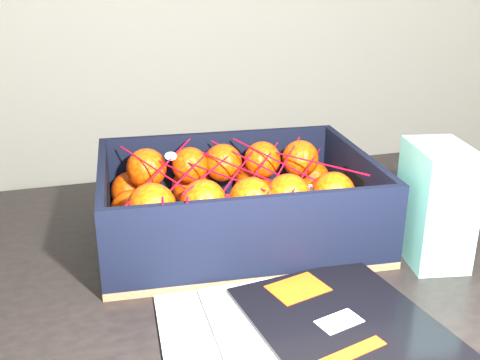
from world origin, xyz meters
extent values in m
cube|color=black|center=(-0.13, 0.22, 0.73)|extent=(1.26, 0.89, 0.04)
cylinder|color=black|center=(0.42, 0.57, 0.35)|extent=(0.06, 0.06, 0.71)
cube|color=silver|center=(-0.19, -0.01, 0.75)|extent=(0.21, 0.28, 0.01)
cube|color=silver|center=(-0.13, -0.01, 0.76)|extent=(0.23, 0.29, 0.01)
cube|color=black|center=(-0.07, -0.01, 0.77)|extent=(0.26, 0.32, 0.01)
cube|color=#FF3F0D|center=(-0.11, 0.09, 0.77)|extent=(0.09, 0.08, 0.00)
cube|color=white|center=(-0.08, 0.01, 0.77)|extent=(0.06, 0.05, 0.00)
cube|color=#FF3F0D|center=(-0.09, -0.05, 0.77)|extent=(0.10, 0.05, 0.00)
cube|color=#905C42|center=(-0.15, 0.30, 0.76)|extent=(0.43, 0.33, 0.01)
cube|color=black|center=(-0.15, 0.46, 0.82)|extent=(0.43, 0.01, 0.13)
cube|color=black|center=(-0.15, 0.14, 0.82)|extent=(0.43, 0.01, 0.13)
cube|color=black|center=(-0.36, 0.30, 0.82)|extent=(0.01, 0.30, 0.13)
cube|color=black|center=(0.06, 0.30, 0.82)|extent=(0.01, 0.30, 0.13)
sphere|color=red|center=(-0.32, 0.18, 0.80)|extent=(0.07, 0.07, 0.07)
sphere|color=red|center=(-0.32, 0.26, 0.80)|extent=(0.07, 0.07, 0.07)
sphere|color=red|center=(-0.32, 0.34, 0.80)|extent=(0.07, 0.07, 0.07)
sphere|color=red|center=(-0.32, 0.42, 0.80)|extent=(0.07, 0.07, 0.07)
sphere|color=red|center=(-0.20, 0.18, 0.80)|extent=(0.07, 0.07, 0.07)
sphere|color=red|center=(-0.21, 0.26, 0.80)|extent=(0.07, 0.07, 0.07)
sphere|color=red|center=(-0.21, 0.34, 0.80)|extent=(0.06, 0.06, 0.06)
sphere|color=red|center=(-0.21, 0.42, 0.80)|extent=(0.07, 0.07, 0.07)
sphere|color=red|center=(-0.10, 0.19, 0.80)|extent=(0.07, 0.07, 0.07)
sphere|color=red|center=(-0.09, 0.26, 0.80)|extent=(0.07, 0.07, 0.07)
sphere|color=red|center=(-0.09, 0.34, 0.80)|extent=(0.06, 0.06, 0.06)
sphere|color=red|center=(-0.09, 0.42, 0.80)|extent=(0.07, 0.07, 0.07)
sphere|color=red|center=(0.02, 0.19, 0.80)|extent=(0.06, 0.06, 0.06)
sphere|color=red|center=(0.03, 0.26, 0.80)|extent=(0.06, 0.06, 0.06)
sphere|color=red|center=(0.02, 0.34, 0.80)|extent=(0.06, 0.06, 0.06)
sphere|color=red|center=(0.02, 0.42, 0.80)|extent=(0.07, 0.07, 0.07)
sphere|color=red|center=(-0.29, 0.22, 0.85)|extent=(0.07, 0.07, 0.07)
sphere|color=red|center=(-0.29, 0.39, 0.85)|extent=(0.07, 0.07, 0.07)
sphere|color=red|center=(-0.21, 0.22, 0.85)|extent=(0.07, 0.07, 0.07)
sphere|color=red|center=(-0.21, 0.39, 0.85)|extent=(0.06, 0.06, 0.06)
sphere|color=red|center=(-0.14, 0.22, 0.85)|extent=(0.07, 0.07, 0.07)
sphere|color=red|center=(-0.15, 0.39, 0.85)|extent=(0.07, 0.07, 0.07)
sphere|color=red|center=(-0.09, 0.22, 0.85)|extent=(0.07, 0.07, 0.07)
sphere|color=red|center=(-0.08, 0.39, 0.85)|extent=(0.07, 0.07, 0.07)
sphere|color=red|center=(-0.01, 0.22, 0.85)|extent=(0.07, 0.07, 0.07)
sphere|color=red|center=(-0.01, 0.38, 0.85)|extent=(0.07, 0.07, 0.07)
cylinder|color=red|center=(-0.27, 0.30, 0.87)|extent=(0.12, 0.23, 0.03)
cylinder|color=red|center=(-0.23, 0.29, 0.87)|extent=(0.12, 0.23, 0.01)
cylinder|color=red|center=(-0.19, 0.30, 0.87)|extent=(0.12, 0.23, 0.02)
cylinder|color=red|center=(-0.15, 0.31, 0.87)|extent=(0.12, 0.23, 0.00)
cylinder|color=red|center=(-0.11, 0.31, 0.87)|extent=(0.12, 0.23, 0.02)
cylinder|color=red|center=(-0.07, 0.31, 0.87)|extent=(0.12, 0.23, 0.03)
cylinder|color=red|center=(-0.03, 0.30, 0.87)|extent=(0.12, 0.23, 0.02)
cylinder|color=red|center=(-0.27, 0.31, 0.87)|extent=(0.12, 0.23, 0.03)
cylinder|color=red|center=(-0.23, 0.30, 0.87)|extent=(0.12, 0.23, 0.01)
cylinder|color=red|center=(-0.19, 0.29, 0.87)|extent=(0.12, 0.23, 0.02)
cylinder|color=red|center=(-0.15, 0.29, 0.86)|extent=(0.12, 0.23, 0.02)
cylinder|color=red|center=(-0.11, 0.30, 0.87)|extent=(0.12, 0.23, 0.01)
cylinder|color=red|center=(-0.07, 0.30, 0.87)|extent=(0.12, 0.23, 0.02)
cylinder|color=red|center=(-0.03, 0.30, 0.86)|extent=(0.12, 0.23, 0.02)
cylinder|color=red|center=(-0.28, 0.16, 0.85)|extent=(0.00, 0.03, 0.09)
cylinder|color=red|center=(-0.25, 0.16, 0.85)|extent=(0.01, 0.04, 0.08)
cube|color=silver|center=(0.13, 0.16, 0.84)|extent=(0.09, 0.13, 0.18)
camera|label=1|loc=(-0.32, -0.55, 1.18)|focal=42.93mm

